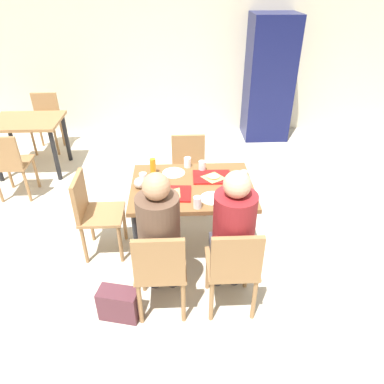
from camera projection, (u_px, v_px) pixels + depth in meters
ground_plane at (192, 248)px, 3.69m from camera, size 10.00×10.00×0.02m
back_wall at (182, 46)px, 5.64m from camera, size 10.00×0.10×2.80m
main_table at (192, 194)px, 3.34m from camera, size 1.12×0.85×0.75m
chair_near_left at (160, 268)px, 2.72m from camera, size 0.40×0.40×0.86m
chair_near_right at (233, 265)px, 2.74m from camera, size 0.40×0.40×0.86m
chair_far_side at (189, 167)px, 4.10m from camera, size 0.40×0.40×0.86m
chair_left_end at (92, 210)px, 3.38m from camera, size 0.40×0.40×0.86m
person_in_red at (159, 231)px, 2.71m from camera, size 0.32×0.42×1.27m
person_in_brown_jacket at (233, 229)px, 2.73m from camera, size 0.32×0.42×1.27m
tray_red_near at (171, 194)px, 3.15m from camera, size 0.38×0.28×0.02m
tray_red_far at (212, 177)px, 3.40m from camera, size 0.37×0.27×0.02m
paper_plate_center at (174, 173)px, 3.47m from camera, size 0.22×0.22×0.01m
paper_plate_near_edge at (213, 198)px, 3.09m from camera, size 0.22×0.22×0.01m
pizza_slice_a at (171, 194)px, 3.11m from camera, size 0.22×0.24×0.02m
pizza_slice_b at (213, 177)px, 3.37m from camera, size 0.20×0.19×0.02m
plastic_cup_a at (187, 162)px, 3.56m from camera, size 0.07×0.07×0.10m
plastic_cup_b at (197, 202)px, 2.95m from camera, size 0.07×0.07×0.10m
plastic_cup_c at (143, 178)px, 3.29m from camera, size 0.07×0.07×0.10m
plastic_cup_d at (202, 166)px, 3.50m from camera, size 0.07×0.07×0.10m
soda_can at (244, 177)px, 3.29m from camera, size 0.07×0.07×0.12m
condiment_bottle at (153, 166)px, 3.43m from camera, size 0.06×0.06×0.16m
foil_bundle at (139, 183)px, 3.22m from camera, size 0.10×0.10×0.10m
handbag at (119, 304)px, 2.88m from camera, size 0.35×0.23×0.28m
drink_fridge at (269, 79)px, 5.64m from camera, size 0.70×0.60×1.90m
background_table at (28, 129)px, 4.77m from camera, size 0.90×0.70×0.75m
background_chair_near at (9, 162)px, 4.21m from camera, size 0.40×0.40×0.86m
background_chair_far at (46, 118)px, 5.45m from camera, size 0.40×0.40×0.86m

